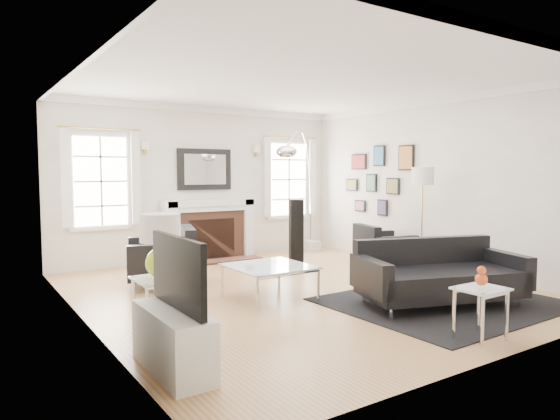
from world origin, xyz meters
TOP-DOWN VIEW (x-y plane):
  - floor at (0.00, 0.00)m, footprint 6.00×6.00m
  - back_wall at (0.00, 3.00)m, footprint 5.50×0.04m
  - front_wall at (0.00, -3.00)m, footprint 5.50×0.04m
  - left_wall at (-2.75, 0.00)m, footprint 0.04×6.00m
  - right_wall at (2.75, 0.00)m, footprint 0.04×6.00m
  - ceiling at (0.00, 0.00)m, footprint 5.50×6.00m
  - crown_molding at (0.00, 0.00)m, footprint 5.50×6.00m
  - fireplace at (0.00, 2.79)m, footprint 1.70×0.69m
  - mantel_mirror at (0.00, 2.95)m, footprint 1.05×0.07m
  - window_left at (-1.85, 2.95)m, footprint 1.24×0.15m
  - window_right at (1.85, 2.95)m, footprint 1.24×0.15m
  - gallery_wall at (2.72, 1.30)m, footprint 0.04×1.73m
  - tv_unit at (-2.44, -1.70)m, footprint 0.35×1.00m
  - area_rug at (1.11, -1.52)m, footprint 2.70×2.26m
  - sofa at (0.98, -1.52)m, footprint 2.14×1.46m
  - armchair_left at (-1.40, 1.28)m, footprint 1.15×1.23m
  - armchair_right at (2.14, 0.58)m, footprint 0.98×1.05m
  - coffee_table at (-0.58, -0.18)m, footprint 0.96×0.96m
  - side_table_left at (-2.19, -0.73)m, footprint 0.51×0.51m
  - nesting_table at (0.28, -2.60)m, footprint 0.46×0.39m
  - gourd_lamp at (-2.19, -0.73)m, footprint 0.40×0.40m
  - orange_vase at (0.28, -2.60)m, footprint 0.12×0.12m
  - arc_floor_lamp at (1.49, 2.04)m, footprint 1.73×1.60m
  - stick_floor_lamp at (2.20, -0.22)m, footprint 0.34×0.34m
  - speaker_tower at (1.16, 1.69)m, footprint 0.30×0.30m

SIDE VIEW (x-z plane):
  - floor at x=0.00m, z-range 0.00..0.00m
  - area_rug at x=1.11m, z-range 0.00..0.01m
  - tv_unit at x=-2.44m, z-range -0.22..0.87m
  - armchair_right at x=2.14m, z-range 0.03..0.63m
  - sofa at x=0.98m, z-range 0.03..0.67m
  - armchair_left at x=-1.40m, z-range 0.04..0.72m
  - nesting_table at x=0.28m, z-range 0.14..0.64m
  - coffee_table at x=-0.58m, z-range 0.18..0.61m
  - side_table_left at x=-2.19m, z-range 0.17..0.73m
  - fireplace at x=0.00m, z-range -0.01..1.10m
  - speaker_tower at x=1.16m, z-range 0.00..1.12m
  - orange_vase at x=0.28m, z-range 0.51..0.70m
  - gourd_lamp at x=-2.19m, z-range 0.61..1.24m
  - arc_floor_lamp at x=1.49m, z-range 0.10..2.54m
  - back_wall at x=0.00m, z-range 0.00..2.80m
  - front_wall at x=0.00m, z-range 0.00..2.80m
  - left_wall at x=-2.75m, z-range 0.00..2.80m
  - right_wall at x=2.75m, z-range 0.00..2.80m
  - stick_floor_lamp at x=2.20m, z-range 0.61..2.29m
  - window_left at x=-1.85m, z-range 0.65..2.27m
  - window_right at x=1.85m, z-range 0.65..2.27m
  - gallery_wall at x=2.72m, z-range 0.89..2.18m
  - mantel_mirror at x=0.00m, z-range 1.27..2.02m
  - crown_molding at x=0.00m, z-range 2.68..2.80m
  - ceiling at x=0.00m, z-range 2.79..2.81m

